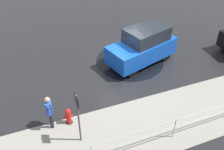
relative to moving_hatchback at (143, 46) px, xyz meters
The scene contains 8 objects.
ground_plane 1.63m from the moving_hatchback, 11.31° to the left, with size 60.00×60.00×0.00m, color black.
kerb_strip 4.72m from the moving_hatchback, 74.47° to the left, with size 24.00×3.20×0.04m, color gray.
moving_hatchback is the anchor object (origin of this frame).
fire_hydrant 5.90m from the moving_hatchback, 31.92° to the left, with size 0.42×0.31×0.80m.
pedestrian 6.44m from the moving_hatchback, 28.03° to the left, with size 0.28×0.57×1.62m.
metal_railing 5.37m from the moving_hatchback, 94.28° to the left, with size 10.19×0.04×1.05m.
sign_post 6.35m from the moving_hatchback, 41.19° to the left, with size 0.07×0.44×2.40m.
puddle_patch 1.23m from the moving_hatchback, 26.06° to the right, with size 3.91×3.91×0.01m, color black.
Camera 1 is at (4.67, 10.27, 8.05)m, focal length 40.00 mm.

